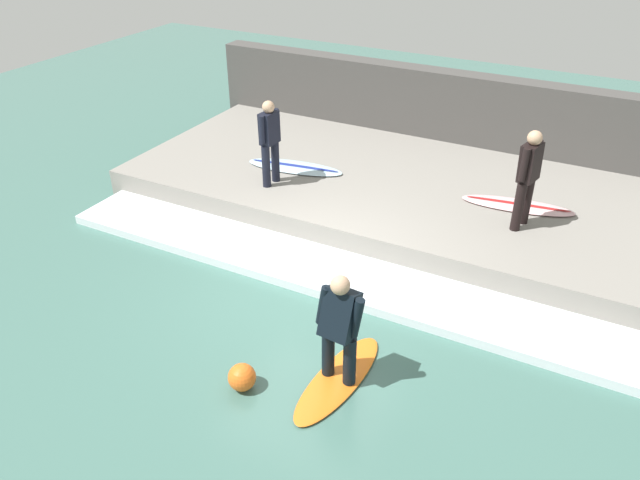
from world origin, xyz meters
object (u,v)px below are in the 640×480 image
Objects in this scene: surfboard_riding at (338,379)px; surfboard_waiting_far at (517,205)px; surfer_riding at (339,324)px; surfboard_waiting_near at (295,167)px; marker_buoy at (242,377)px; surfer_waiting_near at (270,138)px; surfer_waiting_far at (528,174)px.

surfboard_riding is 0.96× the size of surfboard_waiting_far.
surfboard_riding is 0.87m from surfer_riding.
marker_buoy is at bearing -157.35° from surfboard_waiting_near.
surfboard_waiting_near is 5.70× the size of marker_buoy.
surfer_riding is at bearing -144.72° from surfboard_waiting_near.
surfboard_riding is 5.34m from surfboard_waiting_near.
surfboard_riding is at bearing -138.78° from surfer_waiting_near.
surfer_waiting_far is (-0.27, -4.32, 0.88)m from surfboard_waiting_near.
surfboard_waiting_near is (0.77, -0.06, -0.85)m from surfer_waiting_near.
marker_buoy is (-4.23, -2.14, -1.20)m from surfer_waiting_near.
surfer_riding reaches higher than marker_buoy.
surfer_waiting_far is at bearing -93.56° from surfboard_waiting_near.
marker_buoy is (-5.38, 2.07, -0.36)m from surfboard_waiting_far.
marker_buoy reaches higher than surfboard_riding.
surfboard_riding is at bearing 162.92° from surfer_waiting_far.
surfer_waiting_near is (3.57, 3.13, 0.48)m from surfer_riding.
surfer_waiting_far reaches higher than surfboard_riding.
surfboard_riding is 1.14× the size of surfer_waiting_far.
surfer_waiting_far is at bearing -166.04° from surfboard_waiting_far.
surfer_waiting_far is (4.07, -1.25, 0.52)m from surfer_riding.
surfboard_riding is 1.19m from marker_buoy.
surfer_waiting_far is at bearing -17.08° from surfer_riding.
surfer_riding is at bearing 45.00° from surfboard_riding.
surfer_riding is at bearing 167.03° from surfboard_waiting_far.
surfer_riding reaches higher than surfboard_riding.
surfboard_waiting_near is at bearing 22.65° from marker_buoy.
surfboard_riding is at bearing 167.03° from surfboard_waiting_far.
surfer_waiting_far reaches higher than surfboard_waiting_near.
surfer_waiting_near reaches higher than surfboard_waiting_far.
surfer_waiting_far is at bearing -17.08° from surfboard_riding.
surfboard_waiting_near and surfboard_waiting_far have the same top height.
surfer_waiting_near is (3.57, 3.13, 1.35)m from surfboard_riding.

